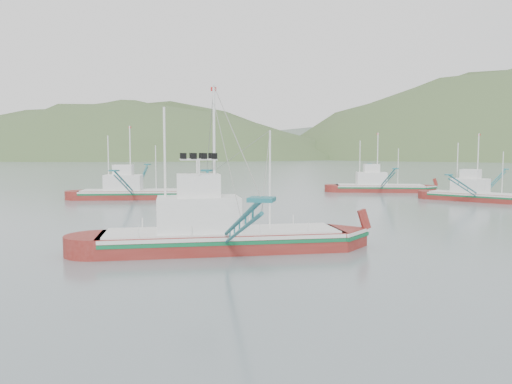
% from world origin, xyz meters
% --- Properties ---
extents(ground, '(1200.00, 1200.00, 0.00)m').
position_xyz_m(ground, '(0.00, 0.00, 0.00)').
color(ground, slate).
rests_on(ground, ground).
extents(main_boat, '(15.46, 26.20, 11.01)m').
position_xyz_m(main_boat, '(-1.06, -0.18, 2.21)').
color(main_boat, maroon).
rests_on(main_boat, ground).
extents(bg_boat_far, '(13.57, 23.99, 9.74)m').
position_xyz_m(bg_boat_far, '(10.98, 48.22, 1.40)').
color(bg_boat_far, maroon).
rests_on(bg_boat_far, ground).
extents(bg_boat_right, '(14.58, 20.71, 9.06)m').
position_xyz_m(bg_boat_right, '(22.55, 35.78, 1.90)').
color(bg_boat_right, maroon).
rests_on(bg_boat_right, ground).
extents(bg_boat_left, '(14.44, 24.76, 10.23)m').
position_xyz_m(bg_boat_left, '(-21.01, 30.49, 1.91)').
color(bg_boat_left, maroon).
rests_on(bg_boat_left, ground).
extents(headland_left, '(448.00, 308.00, 210.00)m').
position_xyz_m(headland_left, '(-180.00, 360.00, 0.00)').
color(headland_left, '#415A2E').
rests_on(headland_left, ground).
extents(ridge_distant, '(960.00, 400.00, 240.00)m').
position_xyz_m(ridge_distant, '(30.00, 560.00, 0.00)').
color(ridge_distant, slate).
rests_on(ridge_distant, ground).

